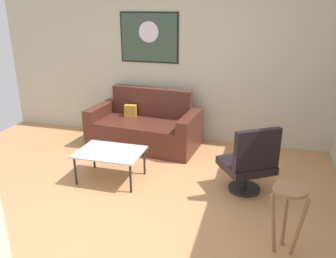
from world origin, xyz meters
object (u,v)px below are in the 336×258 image
at_px(armchair, 250,163).
at_px(coffee_table, 110,154).
at_px(couch, 145,128).
at_px(bar_stool, 288,203).
at_px(wall_painting, 149,38).

bearing_deg(armchair, coffee_table, -175.94).
height_order(couch, coffee_table, couch).
distance_m(armchair, bar_stool, 1.10).
xyz_separation_m(coffee_table, wall_painting, (-0.03, 1.77, 1.35)).
relative_size(armchair, wall_painting, 0.89).
distance_m(bar_stool, wall_painting, 3.68).
relative_size(coffee_table, wall_painting, 0.85).
bearing_deg(armchair, bar_stool, -68.51).
bearing_deg(couch, bar_stool, -44.95).
relative_size(couch, armchair, 2.06).
height_order(coffee_table, bar_stool, bar_stool).
height_order(couch, wall_painting, wall_painting).
height_order(armchair, bar_stool, armchair).
bearing_deg(bar_stool, couch, 135.05).
height_order(coffee_table, armchair, armchair).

